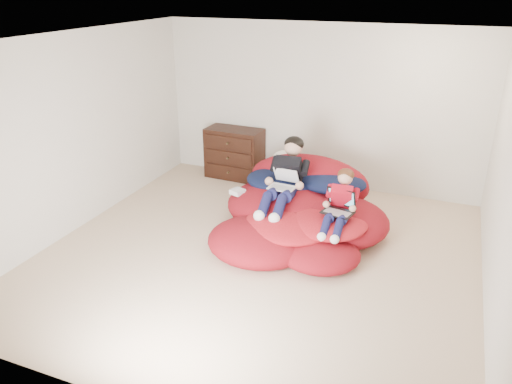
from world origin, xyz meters
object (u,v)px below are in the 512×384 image
(beanbag_pile, at_px, (300,211))
(older_boy, at_px, (286,175))
(younger_boy, at_px, (340,201))
(laptop_white, at_px, (284,182))
(laptop_black, at_px, (339,206))
(dresser, at_px, (234,153))

(beanbag_pile, relative_size, older_boy, 2.01)
(younger_boy, distance_m, laptop_white, 0.84)
(older_boy, xyz_separation_m, laptop_white, (0.00, -0.08, -0.08))
(older_boy, height_order, laptop_black, older_boy)
(laptop_white, xyz_separation_m, laptop_black, (0.80, -0.29, -0.08))
(older_boy, height_order, laptop_white, older_boy)
(beanbag_pile, xyz_separation_m, laptop_white, (-0.23, -0.01, 0.38))
(dresser, height_order, beanbag_pile, dresser)
(older_boy, xyz_separation_m, laptop_black, (0.80, -0.36, -0.15))
(dresser, relative_size, older_boy, 0.77)
(younger_boy, relative_size, laptop_black, 2.26)
(laptop_black, bearing_deg, dresser, 141.63)
(younger_boy, height_order, laptop_black, younger_boy)
(dresser, xyz_separation_m, laptop_black, (2.15, -1.70, 0.15))
(dresser, distance_m, older_boy, 1.92)
(dresser, xyz_separation_m, laptop_white, (1.34, -1.41, 0.22))
(older_boy, relative_size, younger_boy, 1.33)
(dresser, height_order, younger_boy, younger_boy)
(beanbag_pile, xyz_separation_m, younger_boy, (0.57, -0.26, 0.35))
(dresser, xyz_separation_m, younger_boy, (2.15, -1.67, 0.19))
(beanbag_pile, height_order, younger_boy, younger_boy)
(laptop_white, bearing_deg, older_boy, 90.00)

